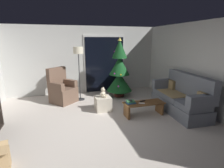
{
  "coord_description": "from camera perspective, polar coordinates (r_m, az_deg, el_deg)",
  "views": [
    {
      "loc": [
        -0.89,
        -3.65,
        1.99
      ],
      "look_at": [
        0.4,
        0.7,
        0.85
      ],
      "focal_mm": 28.1,
      "sensor_mm": 36.0,
      "label": 1
    }
  ],
  "objects": [
    {
      "name": "ground_plane",
      "position": [
        4.25,
        -2.55,
        -13.82
      ],
      "size": [
        7.0,
        7.0,
        0.0
      ],
      "primitive_type": "plane",
      "color": "#BCB2A8"
    },
    {
      "name": "wall_back",
      "position": [
        6.81,
        -9.01,
        7.7
      ],
      "size": [
        5.72,
        0.12,
        2.5
      ],
      "primitive_type": "cube",
      "color": "beige",
      "rests_on": "ground"
    },
    {
      "name": "wall_right",
      "position": [
        5.29,
        29.01,
        4.29
      ],
      "size": [
        0.12,
        6.0,
        2.5
      ],
      "primitive_type": "cube",
      "color": "beige",
      "rests_on": "ground"
    },
    {
      "name": "patio_door_frame",
      "position": [
        6.9,
        -2.44,
        6.69
      ],
      "size": [
        1.6,
        0.02,
        2.2
      ],
      "primitive_type": "cube",
      "color": "silver",
      "rests_on": "ground"
    },
    {
      "name": "patio_door_glass",
      "position": [
        6.89,
        -2.4,
        6.26
      ],
      "size": [
        1.5,
        0.02,
        2.1
      ],
      "primitive_type": "cube",
      "color": "black",
      "rests_on": "ground"
    },
    {
      "name": "couch",
      "position": [
        5.32,
        21.62,
        -4.31
      ],
      "size": [
        0.89,
        1.98,
        1.08
      ],
      "color": "slate",
      "rests_on": "ground"
    },
    {
      "name": "coffee_table",
      "position": [
        4.85,
        10.27,
        -7.21
      ],
      "size": [
        1.1,
        0.4,
        0.37
      ],
      "color": "brown",
      "rests_on": "ground"
    },
    {
      "name": "remote_white",
      "position": [
        4.7,
        9.64,
        -6.19
      ],
      "size": [
        0.16,
        0.11,
        0.02
      ],
      "primitive_type": "cube",
      "rotation": [
        0.0,
        0.0,
        1.13
      ],
      "color": "silver",
      "rests_on": "coffee_table"
    },
    {
      "name": "remote_black",
      "position": [
        4.86,
        9.91,
        -5.48
      ],
      "size": [
        0.16,
        0.08,
        0.02
      ],
      "primitive_type": "cube",
      "rotation": [
        0.0,
        0.0,
        1.85
      ],
      "color": "black",
      "rests_on": "coffee_table"
    },
    {
      "name": "book_stack",
      "position": [
        4.68,
        6.06,
        -5.84
      ],
      "size": [
        0.24,
        0.21,
        0.07
      ],
      "color": "#285684",
      "rests_on": "coffee_table"
    },
    {
      "name": "cell_phone",
      "position": [
        4.67,
        6.13,
        -5.33
      ],
      "size": [
        0.08,
        0.15,
        0.01
      ],
      "primitive_type": "cube",
      "rotation": [
        0.0,
        0.0,
        -0.06
      ],
      "color": "black",
      "rests_on": "book_stack"
    },
    {
      "name": "christmas_tree",
      "position": [
        6.2,
        2.43,
        4.16
      ],
      "size": [
        0.91,
        0.91,
        2.08
      ],
      "color": "#4C1E19",
      "rests_on": "ground"
    },
    {
      "name": "armchair",
      "position": [
        5.95,
        -15.92,
        -1.93
      ],
      "size": [
        0.97,
        0.97,
        1.13
      ],
      "color": "brown",
      "rests_on": "ground"
    },
    {
      "name": "floor_lamp",
      "position": [
        5.84,
        -10.86,
        9.1
      ],
      "size": [
        0.32,
        0.32,
        1.78
      ],
      "color": "#2D2D30",
      "rests_on": "ground"
    },
    {
      "name": "ottoman",
      "position": [
        5.13,
        -2.96,
        -6.34
      ],
      "size": [
        0.44,
        0.44,
        0.4
      ],
      "primitive_type": "cube",
      "color": "beige",
      "rests_on": "ground"
    },
    {
      "name": "teddy_bear_cream",
      "position": [
        5.02,
        -2.89,
        -2.93
      ],
      "size": [
        0.22,
        0.21,
        0.29
      ],
      "color": "beige",
      "rests_on": "ottoman"
    }
  ]
}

